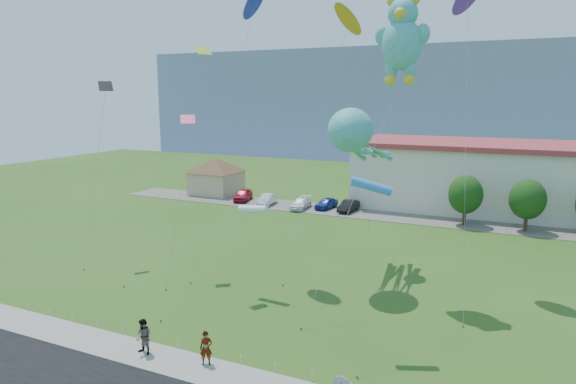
{
  "coord_description": "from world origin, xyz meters",
  "views": [
    {
      "loc": [
        15.67,
        -22.49,
        13.74
      ],
      "look_at": [
        1.33,
        8.0,
        7.4
      ],
      "focal_mm": 32.0,
      "sensor_mm": 36.0,
      "label": 1
    }
  ],
  "objects_px": {
    "parked_car_silver": "(267,199)",
    "pavilion": "(216,173)",
    "parked_car_blue": "(326,203)",
    "octopus_kite": "(355,138)",
    "parked_car_red": "(243,195)",
    "parked_car_white": "(301,203)",
    "parked_car_black": "(349,206)",
    "pedestrian_right": "(144,337)",
    "pedestrian_left": "(206,348)",
    "teddy_bear_kite": "(402,38)"
  },
  "relations": [
    {
      "from": "parked_car_red",
      "to": "octopus_kite",
      "type": "distance_m",
      "value": 32.62
    },
    {
      "from": "pedestrian_left",
      "to": "teddy_bear_kite",
      "type": "xyz_separation_m",
      "value": [
        5.97,
        15.05,
        16.54
      ]
    },
    {
      "from": "pedestrian_left",
      "to": "parked_car_silver",
      "type": "distance_m",
      "value": 39.62
    },
    {
      "from": "parked_car_white",
      "to": "teddy_bear_kite",
      "type": "bearing_deg",
      "value": -56.82
    },
    {
      "from": "pedestrian_left",
      "to": "parked_car_white",
      "type": "height_order",
      "value": "pedestrian_left"
    },
    {
      "from": "parked_car_red",
      "to": "parked_car_blue",
      "type": "bearing_deg",
      "value": -14.4
    },
    {
      "from": "parked_car_white",
      "to": "parked_car_black",
      "type": "distance_m",
      "value": 5.92
    },
    {
      "from": "parked_car_red",
      "to": "parked_car_silver",
      "type": "bearing_deg",
      "value": -28.29
    },
    {
      "from": "pedestrian_right",
      "to": "pedestrian_left",
      "type": "bearing_deg",
      "value": 15.87
    },
    {
      "from": "parked_car_blue",
      "to": "parked_car_red",
      "type": "bearing_deg",
      "value": -171.29
    },
    {
      "from": "parked_car_red",
      "to": "parked_car_white",
      "type": "xyz_separation_m",
      "value": [
        8.86,
        -1.19,
        -0.13
      ]
    },
    {
      "from": "pedestrian_right",
      "to": "parked_car_black",
      "type": "xyz_separation_m",
      "value": [
        -1.2,
        37.71,
        -0.34
      ]
    },
    {
      "from": "pedestrian_left",
      "to": "teddy_bear_kite",
      "type": "distance_m",
      "value": 23.15
    },
    {
      "from": "parked_car_black",
      "to": "parked_car_blue",
      "type": "bearing_deg",
      "value": 175.31
    },
    {
      "from": "parked_car_red",
      "to": "octopus_kite",
      "type": "height_order",
      "value": "octopus_kite"
    },
    {
      "from": "parked_car_black",
      "to": "octopus_kite",
      "type": "relative_size",
      "value": 0.31
    },
    {
      "from": "parked_car_white",
      "to": "octopus_kite",
      "type": "distance_m",
      "value": 26.48
    },
    {
      "from": "teddy_bear_kite",
      "to": "pedestrian_right",
      "type": "bearing_deg",
      "value": -121.61
    },
    {
      "from": "parked_car_white",
      "to": "teddy_bear_kite",
      "type": "relative_size",
      "value": 0.22
    },
    {
      "from": "parked_car_blue",
      "to": "parked_car_silver",
      "type": "bearing_deg",
      "value": -163.81
    },
    {
      "from": "pedestrian_left",
      "to": "parked_car_white",
      "type": "bearing_deg",
      "value": 76.74
    },
    {
      "from": "pedestrian_right",
      "to": "parked_car_red",
      "type": "xyz_separation_m",
      "value": [
        -15.9,
        37.94,
        -0.24
      ]
    },
    {
      "from": "parked_car_silver",
      "to": "parked_car_black",
      "type": "distance_m",
      "value": 10.65
    },
    {
      "from": "parked_car_white",
      "to": "parked_car_silver",
      "type": "bearing_deg",
      "value": 172.09
    },
    {
      "from": "pavilion",
      "to": "octopus_kite",
      "type": "distance_m",
      "value": 38.16
    },
    {
      "from": "parked_car_black",
      "to": "pavilion",
      "type": "bearing_deg",
      "value": 174.63
    },
    {
      "from": "teddy_bear_kite",
      "to": "parked_car_blue",
      "type": "bearing_deg",
      "value": 121.41
    },
    {
      "from": "parked_car_silver",
      "to": "pavilion",
      "type": "bearing_deg",
      "value": 150.4
    },
    {
      "from": "parked_car_black",
      "to": "teddy_bear_kite",
      "type": "relative_size",
      "value": 0.2
    },
    {
      "from": "parked_car_red",
      "to": "parked_car_blue",
      "type": "xyz_separation_m",
      "value": [
        11.72,
        0.18,
        -0.11
      ]
    },
    {
      "from": "pedestrian_right",
      "to": "parked_car_silver",
      "type": "xyz_separation_m",
      "value": [
        -11.83,
        36.99,
        -0.34
      ]
    },
    {
      "from": "parked_car_blue",
      "to": "octopus_kite",
      "type": "relative_size",
      "value": 0.3
    },
    {
      "from": "pavilion",
      "to": "pedestrian_right",
      "type": "distance_m",
      "value": 46.28
    },
    {
      "from": "parked_car_red",
      "to": "pedestrian_right",
      "type": "bearing_deg",
      "value": -82.52
    },
    {
      "from": "pedestrian_left",
      "to": "parked_car_black",
      "type": "distance_m",
      "value": 37.51
    },
    {
      "from": "pavilion",
      "to": "parked_car_white",
      "type": "bearing_deg",
      "value": -15.08
    },
    {
      "from": "octopus_kite",
      "to": "parked_car_blue",
      "type": "bearing_deg",
      "value": 115.56
    },
    {
      "from": "parked_car_black",
      "to": "parked_car_silver",
      "type": "bearing_deg",
      "value": -173.17
    },
    {
      "from": "parked_car_black",
      "to": "parked_car_red",
      "type": "bearing_deg",
      "value": -177.91
    },
    {
      "from": "pavilion",
      "to": "parked_car_red",
      "type": "height_order",
      "value": "pavilion"
    },
    {
      "from": "parked_car_silver",
      "to": "parked_car_white",
      "type": "bearing_deg",
      "value": -12.1
    },
    {
      "from": "parked_car_black",
      "to": "pedestrian_left",
      "type": "bearing_deg",
      "value": -79.65
    },
    {
      "from": "pedestrian_right",
      "to": "parked_car_white",
      "type": "height_order",
      "value": "pedestrian_right"
    },
    {
      "from": "pavilion",
      "to": "pedestrian_left",
      "type": "xyz_separation_m",
      "value": [
        25.49,
        -40.23,
        -2.03
      ]
    },
    {
      "from": "pedestrian_right",
      "to": "parked_car_silver",
      "type": "height_order",
      "value": "pedestrian_right"
    },
    {
      "from": "pedestrian_right",
      "to": "parked_car_blue",
      "type": "xyz_separation_m",
      "value": [
        -4.19,
        38.11,
        -0.35
      ]
    },
    {
      "from": "pedestrian_right",
      "to": "parked_car_white",
      "type": "bearing_deg",
      "value": 108.64
    },
    {
      "from": "teddy_bear_kite",
      "to": "parked_car_silver",
      "type": "bearing_deg",
      "value": 134.98
    },
    {
      "from": "pavilion",
      "to": "parked_car_silver",
      "type": "xyz_separation_m",
      "value": [
        10.05,
        -3.75,
        -2.28
      ]
    },
    {
      "from": "octopus_kite",
      "to": "parked_car_black",
      "type": "bearing_deg",
      "value": 109.21
    }
  ]
}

